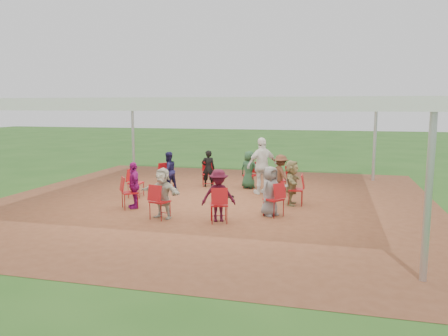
% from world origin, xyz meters
% --- Properties ---
extents(ground, '(80.00, 80.00, 0.00)m').
position_xyz_m(ground, '(0.00, 0.00, 0.00)').
color(ground, '#29591B').
rests_on(ground, ground).
extents(dirt_patch, '(13.00, 13.00, 0.00)m').
position_xyz_m(dirt_patch, '(0.00, 0.00, 0.01)').
color(dirt_patch, brown).
rests_on(dirt_patch, ground).
extents(tent, '(10.33, 10.33, 3.00)m').
position_xyz_m(tent, '(0.00, 0.00, 2.37)').
color(tent, '#B2B2B7').
rests_on(tent, ground).
extents(chair_0, '(0.45, 0.43, 0.90)m').
position_xyz_m(chair_0, '(2.48, 0.06, 0.45)').
color(chair_0, '#B31116').
rests_on(chair_0, ground).
extents(chair_1, '(0.60, 0.60, 0.90)m').
position_xyz_m(chair_1, '(1.97, 1.51, 0.45)').
color(chair_1, '#B31116').
rests_on(chair_1, ground).
extents(chair_2, '(0.53, 0.54, 0.90)m').
position_xyz_m(chair_2, '(0.71, 2.38, 0.45)').
color(chair_2, '#B31116').
rests_on(chair_2, ground).
extents(chair_3, '(0.54, 0.55, 0.90)m').
position_xyz_m(chair_3, '(-0.82, 2.34, 0.45)').
color(chair_3, '#B31116').
rests_on(chair_3, ground).
extents(chair_4, '(0.60, 0.60, 0.90)m').
position_xyz_m(chair_4, '(-2.04, 1.41, 0.45)').
color(chair_4, '#B31116').
rests_on(chair_4, ground).
extents(chair_5, '(0.45, 0.43, 0.90)m').
position_xyz_m(chair_5, '(-2.48, -0.06, 0.45)').
color(chair_5, '#B31116').
rests_on(chair_5, ground).
extents(chair_6, '(0.60, 0.60, 0.90)m').
position_xyz_m(chair_6, '(-1.97, -1.51, 0.45)').
color(chair_6, '#B31116').
rests_on(chair_6, ground).
extents(chair_7, '(0.53, 0.54, 0.90)m').
position_xyz_m(chair_7, '(-0.71, -2.38, 0.45)').
color(chair_7, '#B31116').
rests_on(chair_7, ground).
extents(chair_8, '(0.54, 0.55, 0.90)m').
position_xyz_m(chair_8, '(0.82, -2.34, 0.45)').
color(chair_8, '#B31116').
rests_on(chair_8, ground).
extents(chair_9, '(0.60, 0.60, 0.90)m').
position_xyz_m(chair_9, '(2.04, -1.41, 0.45)').
color(chair_9, '#B31116').
rests_on(chair_9, ground).
extents(person_seated_0, '(0.48, 1.22, 1.30)m').
position_xyz_m(person_seated_0, '(2.36, 0.06, 0.66)').
color(person_seated_0, '#8D8151').
rests_on(person_seated_0, ground).
extents(person_seated_1, '(0.84, 0.92, 1.30)m').
position_xyz_m(person_seated_1, '(1.88, 1.43, 0.66)').
color(person_seated_1, '#53301F').
rests_on(person_seated_1, ground).
extents(person_seated_2, '(0.71, 0.52, 1.30)m').
position_xyz_m(person_seated_2, '(0.68, 2.26, 0.66)').
color(person_seated_2, '#21462B').
rests_on(person_seated_2, ground).
extents(person_seated_3, '(0.55, 0.45, 1.30)m').
position_xyz_m(person_seated_3, '(-0.78, 2.23, 0.66)').
color(person_seated_3, black).
rests_on(person_seated_3, ground).
extents(person_seated_4, '(0.66, 0.73, 1.30)m').
position_xyz_m(person_seated_4, '(-1.94, 1.34, 0.66)').
color(person_seated_4, '#19163F').
rests_on(person_seated_4, ground).
extents(person_seated_5, '(0.77, 0.84, 1.30)m').
position_xyz_m(person_seated_5, '(-1.88, -1.43, 0.66)').
color(person_seated_5, '#941575').
rests_on(person_seated_5, ground).
extents(person_seated_6, '(1.28, 0.78, 1.30)m').
position_xyz_m(person_seated_6, '(-0.68, -2.26, 0.66)').
color(person_seated_6, beige).
rests_on(person_seated_6, ground).
extents(person_seated_7, '(0.93, 0.67, 1.30)m').
position_xyz_m(person_seated_7, '(0.78, -2.23, 0.66)').
color(person_seated_7, '#3F0C1D').
rests_on(person_seated_7, ground).
extents(person_seated_8, '(0.65, 0.72, 1.30)m').
position_xyz_m(person_seated_8, '(1.94, -1.34, 0.66)').
color(person_seated_8, gray).
rests_on(person_seated_8, ground).
extents(standing_person, '(1.19, 1.10, 1.84)m').
position_xyz_m(standing_person, '(1.27, 1.44, 0.93)').
color(standing_person, white).
rests_on(standing_person, ground).
extents(cable_coil, '(0.41, 0.41, 0.03)m').
position_xyz_m(cable_coil, '(0.38, 0.64, 0.02)').
color(cable_coil, black).
rests_on(cable_coil, ground).
extents(laptop, '(0.26, 0.33, 0.22)m').
position_xyz_m(laptop, '(2.20, 0.05, 0.62)').
color(laptop, '#B7B7BC').
rests_on(laptop, ground).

